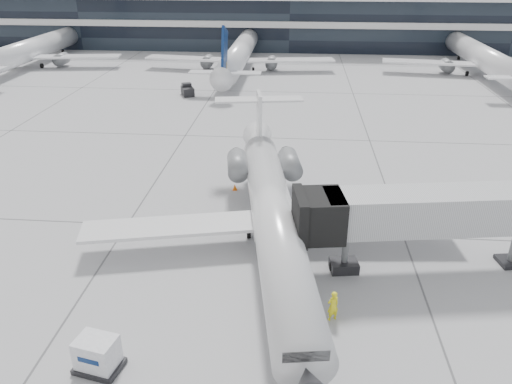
# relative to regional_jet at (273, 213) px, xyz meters

# --- Properties ---
(ground) EXTENTS (220.00, 220.00, 0.00)m
(ground) POSITION_rel_regional_jet_xyz_m (-0.86, 2.05, -2.50)
(ground) COLOR #9B9B9D
(ground) RESTS_ON ground
(terminal) EXTENTS (170.00, 22.00, 10.00)m
(terminal) POSITION_rel_regional_jet_xyz_m (-0.86, 84.05, 2.50)
(terminal) COLOR black
(terminal) RESTS_ON ground
(bg_jet_left) EXTENTS (32.00, 40.00, 9.60)m
(bg_jet_left) POSITION_rel_regional_jet_xyz_m (-45.86, 57.05, -2.50)
(bg_jet_left) COLOR white
(bg_jet_left) RESTS_ON ground
(bg_jet_center) EXTENTS (32.00, 40.00, 9.60)m
(bg_jet_center) POSITION_rel_regional_jet_xyz_m (-8.86, 57.05, -2.50)
(bg_jet_center) COLOR white
(bg_jet_center) RESTS_ON ground
(bg_jet_right) EXTENTS (32.00, 40.00, 9.60)m
(bg_jet_right) POSITION_rel_regional_jet_xyz_m (31.14, 57.05, -2.50)
(bg_jet_right) COLOR white
(bg_jet_right) RESTS_ON ground
(regional_jet) EXTENTS (25.42, 31.71, 7.33)m
(regional_jet) POSITION_rel_regional_jet_xyz_m (0.00, 0.00, 0.00)
(regional_jet) COLOR silver
(regional_jet) RESTS_ON ground
(jet_bridge) EXTENTS (17.10, 5.71, 5.49)m
(jet_bridge) POSITION_rel_regional_jet_xyz_m (10.73, -1.57, 1.50)
(jet_bridge) COLOR silver
(jet_bridge) RESTS_ON ground
(ramp_worker) EXTENTS (0.80, 0.70, 1.85)m
(ramp_worker) POSITION_rel_regional_jet_xyz_m (3.64, -7.33, -1.58)
(ramp_worker) COLOR #FFF41A
(ramp_worker) RESTS_ON ground
(cargo_uld) EXTENTS (2.42, 1.99, 1.75)m
(cargo_uld) POSITION_rel_regional_jet_xyz_m (-7.69, -11.91, -1.63)
(cargo_uld) COLOR black
(cargo_uld) RESTS_ON ground
(traffic_cone) EXTENTS (0.44, 0.44, 0.56)m
(traffic_cone) POSITION_rel_regional_jet_xyz_m (-3.70, 8.63, -2.24)
(traffic_cone) COLOR #E35E0B
(traffic_cone) RESTS_ON ground
(far_tug) EXTENTS (2.36, 2.90, 1.60)m
(far_tug) POSITION_rel_regional_jet_xyz_m (-14.20, 39.08, -1.78)
(far_tug) COLOR black
(far_tug) RESTS_ON ground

